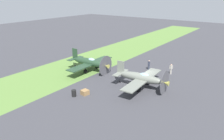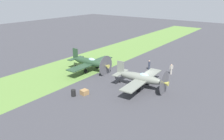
# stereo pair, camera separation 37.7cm
# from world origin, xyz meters

# --- Properties ---
(ground_plane) EXTENTS (160.00, 160.00, 0.00)m
(ground_plane) POSITION_xyz_m (0.00, 0.00, 0.00)
(ground_plane) COLOR #38383D
(grass_verge) EXTENTS (120.00, 11.00, 0.01)m
(grass_verge) POSITION_xyz_m (0.00, -12.98, 0.00)
(grass_verge) COLOR #567A38
(grass_verge) RESTS_ON ground
(airplane_lead) EXTENTS (10.05, 7.94, 3.58)m
(airplane_lead) POSITION_xyz_m (2.32, 1.35, 1.50)
(airplane_lead) COLOR slate
(airplane_lead) RESTS_ON ground
(airplane_wingman) EXTENTS (10.08, 8.02, 3.62)m
(airplane_wingman) POSITION_xyz_m (1.11, -9.41, 1.51)
(airplane_wingman) COLOR #233D28
(airplane_wingman) RESTS_ON ground
(ground_crew_chief) EXTENTS (0.63, 0.38, 1.73)m
(ground_crew_chief) POSITION_xyz_m (-5.35, -1.34, 0.91)
(ground_crew_chief) COLOR #2D3342
(ground_crew_chief) RESTS_ON ground
(ground_crew_mechanic) EXTENTS (0.50, 0.45, 1.73)m
(ground_crew_mechanic) POSITION_xyz_m (-5.55, 2.63, 0.91)
(ground_crew_mechanic) COLOR #9E998E
(ground_crew_mechanic) RESTS_ON ground
(fuel_drum) EXTENTS (0.60, 0.60, 0.90)m
(fuel_drum) POSITION_xyz_m (9.96, -4.37, 0.45)
(fuel_drum) COLOR black
(fuel_drum) RESTS_ON ground
(supply_crate) EXTENTS (1.02, 1.02, 0.64)m
(supply_crate) POSITION_xyz_m (8.72, -3.58, 0.32)
(supply_crate) COLOR olive
(supply_crate) RESTS_ON ground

